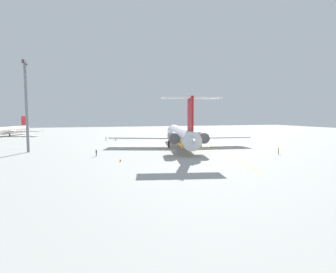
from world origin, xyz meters
name	(u,v)px	position (x,y,z in m)	size (l,w,h in m)	color
ground	(196,147)	(0.00, 0.00, 0.00)	(304.30, 304.30, 0.00)	#ADADA8
main_jetliner	(181,135)	(0.54, 4.80, 3.88)	(48.54, 43.26, 14.24)	silver
airliner_far_right	(8,130)	(65.11, 67.77, 2.73)	(30.48, 30.53, 9.28)	silver
ground_crew_near_nose	(106,138)	(28.05, 25.43, 1.07)	(0.32, 0.33, 1.70)	black
ground_crew_near_tail	(278,150)	(-19.87, -14.05, 1.09)	(0.42, 0.28, 1.72)	black
ground_crew_portside	(96,152)	(-9.95, 30.06, 1.05)	(0.35, 0.28, 1.66)	black
ground_crew_starboard	(116,138)	(27.99, 21.77, 1.08)	(0.27, 0.43, 1.70)	black
safety_cone_nose	(120,160)	(-19.07, 25.39, 0.28)	(0.40, 0.40, 0.55)	#EA590F
safety_cone_wingtip	(116,139)	(31.52, 21.26, 0.28)	(0.40, 0.40, 0.55)	#EA590F
taxiway_centreline	(208,146)	(1.88, -5.04, 0.00)	(81.00, 0.36, 0.01)	gold
light_mast	(26,102)	(2.65, 47.26, 13.17)	(4.00, 0.70, 23.93)	slate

